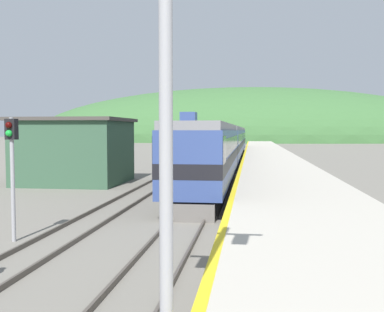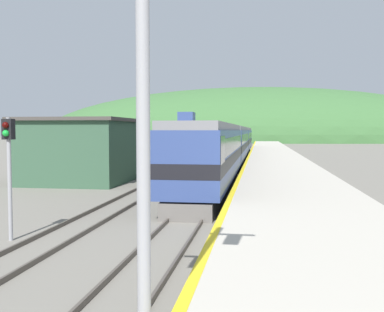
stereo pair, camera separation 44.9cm
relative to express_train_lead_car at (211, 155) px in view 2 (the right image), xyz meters
name	(u,v)px [view 2 (the right image)]	position (x,y,z in m)	size (l,w,h in m)	color
track_main	(241,154)	(0.00, 44.37, -2.24)	(1.52, 180.00, 0.16)	#4C443D
track_siding	(216,154)	(-4.01, 44.37, -2.24)	(1.52, 180.00, 0.16)	#4C443D
platform	(275,160)	(4.79, 24.37, -1.87)	(6.22, 140.00, 0.92)	#BCB5A5
distant_hills	(252,141)	(0.00, 139.46, -2.32)	(164.76, 74.14, 38.95)	#3D6B38
station_shed	(78,150)	(-10.06, 3.15, 0.06)	(7.49, 7.21, 4.73)	#385B42
express_train_lead_car	(211,155)	(0.00, 0.00, 0.00)	(2.97, 19.92, 4.61)	black
carriage_second	(232,144)	(0.00, 22.45, -0.01)	(2.96, 22.75, 4.25)	black
carriage_third	(241,140)	(0.00, 46.08, -0.01)	(2.96, 22.75, 4.25)	black
signal_post_siding	(9,153)	(-5.50, -13.64, 0.73)	(0.36, 0.42, 4.29)	#9E9EA3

